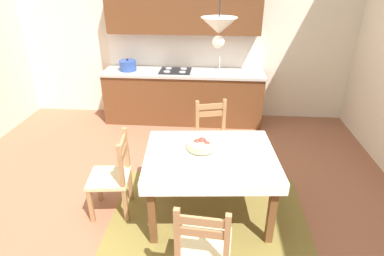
{
  "coord_description": "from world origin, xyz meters",
  "views": [
    {
      "loc": [
        0.58,
        -2.62,
        2.4
      ],
      "look_at": [
        0.35,
        0.17,
        1.0
      ],
      "focal_mm": 29.26,
      "sensor_mm": 36.0,
      "label": 1
    }
  ],
  "objects_px": {
    "kitchen_cabinetry": "(183,73)",
    "dining_chair_camera_side": "(204,248)",
    "pendant_lamp": "(219,27)",
    "dining_chair_tv_side": "(113,177)",
    "dining_table": "(210,164)",
    "fruit_bowl": "(202,145)",
    "dining_chair_kitchen_side": "(212,139)"
  },
  "relations": [
    {
      "from": "kitchen_cabinetry",
      "to": "dining_chair_camera_side",
      "type": "relative_size",
      "value": 2.92
    },
    {
      "from": "pendant_lamp",
      "to": "dining_chair_tv_side",
      "type": "bearing_deg",
      "value": -170.85
    },
    {
      "from": "dining_chair_tv_side",
      "to": "dining_chair_camera_side",
      "type": "xyz_separation_m",
      "value": [
        1.01,
        -0.88,
        0.0
      ]
    },
    {
      "from": "dining_chair_camera_side",
      "to": "dining_table",
      "type": "bearing_deg",
      "value": 88.74
    },
    {
      "from": "kitchen_cabinetry",
      "to": "fruit_bowl",
      "type": "xyz_separation_m",
      "value": [
        0.44,
        -2.36,
        -0.04
      ]
    },
    {
      "from": "kitchen_cabinetry",
      "to": "dining_chair_camera_side",
      "type": "xyz_separation_m",
      "value": [
        0.51,
        -3.36,
        -0.41
      ]
    },
    {
      "from": "kitchen_cabinetry",
      "to": "dining_chair_tv_side",
      "type": "xyz_separation_m",
      "value": [
        -0.5,
        -2.48,
        -0.41
      ]
    },
    {
      "from": "kitchen_cabinetry",
      "to": "dining_table",
      "type": "bearing_deg",
      "value": -77.64
    },
    {
      "from": "dining_table",
      "to": "pendant_lamp",
      "type": "distance_m",
      "value": 1.35
    },
    {
      "from": "kitchen_cabinetry",
      "to": "dining_chair_kitchen_side",
      "type": "height_order",
      "value": "kitchen_cabinetry"
    },
    {
      "from": "dining_chair_kitchen_side",
      "to": "pendant_lamp",
      "type": "relative_size",
      "value": 1.16
    },
    {
      "from": "dining_chair_tv_side",
      "to": "dining_chair_kitchen_side",
      "type": "xyz_separation_m",
      "value": [
        1.04,
        0.94,
        0.0
      ]
    },
    {
      "from": "dining_chair_tv_side",
      "to": "dining_chair_camera_side",
      "type": "bearing_deg",
      "value": -41.02
    },
    {
      "from": "kitchen_cabinetry",
      "to": "dining_table",
      "type": "xyz_separation_m",
      "value": [
        0.53,
        -2.44,
        -0.23
      ]
    },
    {
      "from": "dining_chair_tv_side",
      "to": "pendant_lamp",
      "type": "relative_size",
      "value": 1.16
    },
    {
      "from": "dining_chair_camera_side",
      "to": "fruit_bowl",
      "type": "distance_m",
      "value": 1.07
    },
    {
      "from": "kitchen_cabinetry",
      "to": "fruit_bowl",
      "type": "height_order",
      "value": "kitchen_cabinetry"
    },
    {
      "from": "dining_chair_kitchen_side",
      "to": "pendant_lamp",
      "type": "distance_m",
      "value": 1.71
    },
    {
      "from": "dining_chair_camera_side",
      "to": "pendant_lamp",
      "type": "bearing_deg",
      "value": 86.83
    },
    {
      "from": "pendant_lamp",
      "to": "kitchen_cabinetry",
      "type": "bearing_deg",
      "value": 103.93
    },
    {
      "from": "dining_chair_kitchen_side",
      "to": "fruit_bowl",
      "type": "height_order",
      "value": "dining_chair_kitchen_side"
    },
    {
      "from": "dining_table",
      "to": "dining_chair_camera_side",
      "type": "relative_size",
      "value": 1.51
    },
    {
      "from": "kitchen_cabinetry",
      "to": "dining_chair_kitchen_side",
      "type": "xyz_separation_m",
      "value": [
        0.54,
        -1.54,
        -0.41
      ]
    },
    {
      "from": "kitchen_cabinetry",
      "to": "dining_table",
      "type": "relative_size",
      "value": 1.94
    },
    {
      "from": "pendant_lamp",
      "to": "dining_table",
      "type": "bearing_deg",
      "value": -106.21
    },
    {
      "from": "kitchen_cabinetry",
      "to": "dining_chair_camera_side",
      "type": "bearing_deg",
      "value": -81.29
    },
    {
      "from": "kitchen_cabinetry",
      "to": "fruit_bowl",
      "type": "bearing_deg",
      "value": -79.42
    },
    {
      "from": "dining_chair_camera_side",
      "to": "fruit_bowl",
      "type": "height_order",
      "value": "dining_chair_camera_side"
    },
    {
      "from": "dining_table",
      "to": "fruit_bowl",
      "type": "height_order",
      "value": "fruit_bowl"
    },
    {
      "from": "dining_chair_tv_side",
      "to": "pendant_lamp",
      "type": "distance_m",
      "value": 1.87
    },
    {
      "from": "kitchen_cabinetry",
      "to": "dining_chair_tv_side",
      "type": "bearing_deg",
      "value": -101.3
    },
    {
      "from": "dining_chair_kitchen_side",
      "to": "fruit_bowl",
      "type": "relative_size",
      "value": 3.1
    }
  ]
}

